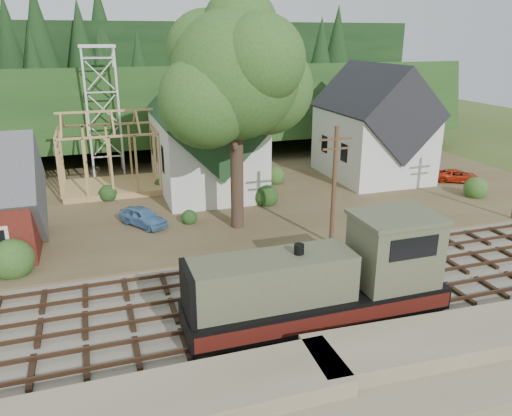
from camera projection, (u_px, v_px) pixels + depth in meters
name	position (u px, v px, depth m)	size (l,w,h in m)	color
ground	(254.00, 302.00, 26.14)	(140.00, 140.00, 0.00)	#384C1E
embankment	(326.00, 411.00, 18.51)	(64.00, 5.00, 1.60)	#7F7259
railroad_bed	(254.00, 300.00, 26.11)	(64.00, 11.00, 0.16)	#726B5B
village_flat	(189.00, 198.00, 42.24)	(64.00, 26.00, 0.30)	brown
hillside	(153.00, 144.00, 63.82)	(70.00, 28.00, 8.00)	#1E3F19
ridge	(140.00, 124.00, 78.17)	(80.00, 20.00, 12.00)	black
church	(205.00, 134.00, 42.69)	(8.40, 15.17, 13.00)	silver
farmhouse	(373.00, 129.00, 46.93)	(8.40, 10.80, 10.60)	silver
timber_frame	(109.00, 157.00, 43.03)	(8.20, 6.20, 6.99)	tan
lattice_tower	(99.00, 72.00, 46.20)	(3.20, 3.20, 12.12)	silver
big_tree	(238.00, 84.00, 32.48)	(10.90, 8.40, 14.70)	#38281E
telegraph_pole_near	(334.00, 185.00, 31.49)	(2.20, 0.28, 8.00)	#4C331E
locomotive	(328.00, 282.00, 23.52)	(12.57, 3.14, 5.01)	black
car_blue	(143.00, 217.00, 35.55)	(1.58, 3.94, 1.34)	#5A8AC1
car_red	(458.00, 176.00, 46.33)	(1.86, 4.03, 1.12)	red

